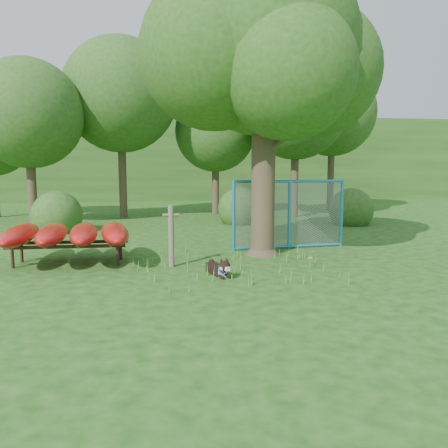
{
  "coord_description": "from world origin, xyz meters",
  "views": [
    {
      "loc": [
        -1.29,
        -8.94,
        2.32
      ],
      "look_at": [
        0.2,
        1.2,
        1.0
      ],
      "focal_mm": 35.0,
      "sensor_mm": 36.0,
      "label": 1
    }
  ],
  "objects": [
    {
      "name": "bg_tree_b",
      "position": [
        -3.0,
        12.0,
        5.61
      ],
      "size": [
        5.2,
        5.2,
        8.22
      ],
      "color": "#3D2F21",
      "rests_on": "ground"
    },
    {
      "name": "husky_dog",
      "position": [
        -0.05,
        0.22,
        0.16
      ],
      "size": [
        0.48,
        1.0,
        0.45
      ],
      "rotation": [
        0.0,
        0.0,
        0.31
      ],
      "color": "black",
      "rests_on": "ground"
    },
    {
      "name": "bg_tree_d",
      "position": [
        5.0,
        11.0,
        5.08
      ],
      "size": [
        4.8,
        4.8,
        7.5
      ],
      "color": "#3D2F21",
      "rests_on": "ground"
    },
    {
      "name": "kayak_rack",
      "position": [
        -3.51,
        1.92,
        0.73
      ],
      "size": [
        3.13,
        2.86,
        0.96
      ],
      "rotation": [
        0.0,
        0.0,
        -0.02
      ],
      "color": "black",
      "rests_on": "ground"
    },
    {
      "name": "wooded_hillside",
      "position": [
        0.0,
        28.0,
        3.0
      ],
      "size": [
        80.0,
        12.0,
        6.0
      ],
      "primitive_type": "cube",
      "color": "#26511A",
      "rests_on": "ground"
    },
    {
      "name": "wildflower_clump",
      "position": [
        2.2,
        0.75,
        0.19
      ],
      "size": [
        0.11,
        0.09,
        0.23
      ],
      "rotation": [
        0.0,
        0.0,
        0.21
      ],
      "color": "#529430",
      "rests_on": "ground"
    },
    {
      "name": "shrub_right",
      "position": [
        6.5,
        8.0,
        0.0
      ],
      "size": [
        1.8,
        1.8,
        1.8
      ],
      "primitive_type": "sphere",
      "color": "#26511A",
      "rests_on": "ground"
    },
    {
      "name": "bg_tree_a",
      "position": [
        -6.5,
        10.0,
        4.48
      ],
      "size": [
        4.4,
        4.4,
        6.7
      ],
      "color": "#3D2F21",
      "rests_on": "ground"
    },
    {
      "name": "wooden_post",
      "position": [
        -1.05,
        1.23,
        0.77
      ],
      "size": [
        0.4,
        0.15,
        1.46
      ],
      "rotation": [
        0.0,
        0.0,
        0.13
      ],
      "color": "brown",
      "rests_on": "ground"
    },
    {
      "name": "oak_tree",
      "position": [
        1.38,
        2.4,
        5.23
      ],
      "size": [
        6.41,
        5.65,
        7.85
      ],
      "rotation": [
        0.0,
        0.0,
        -0.18
      ],
      "color": "#3D2F21",
      "rests_on": "ground"
    },
    {
      "name": "fence_section",
      "position": [
        2.38,
        3.13,
        1.0
      ],
      "size": [
        3.39,
        0.39,
        3.31
      ],
      "rotation": [
        0.0,
        0.0,
        0.09
      ],
      "color": "#2A8EC6",
      "rests_on": "ground"
    },
    {
      "name": "bg_tree_e",
      "position": [
        8.0,
        14.0,
        5.23
      ],
      "size": [
        4.6,
        4.6,
        7.55
      ],
      "color": "#3D2F21",
      "rests_on": "ground"
    },
    {
      "name": "shrub_mid",
      "position": [
        2.0,
        9.0,
        0.0
      ],
      "size": [
        1.8,
        1.8,
        1.8
      ],
      "primitive_type": "sphere",
      "color": "#26511A",
      "rests_on": "ground"
    },
    {
      "name": "ground",
      "position": [
        0.0,
        0.0,
        0.0
      ],
      "size": [
        80.0,
        80.0,
        0.0
      ],
      "primitive_type": "plane",
      "color": "#16440D",
      "rests_on": "ground"
    },
    {
      "name": "bg_tree_c",
      "position": [
        1.5,
        13.0,
        4.11
      ],
      "size": [
        4.0,
        4.0,
        6.12
      ],
      "color": "#3D2F21",
      "rests_on": "ground"
    },
    {
      "name": "shrub_left",
      "position": [
        -5.0,
        7.5,
        0.0
      ],
      "size": [
        1.8,
        1.8,
        1.8
      ],
      "primitive_type": "sphere",
      "color": "#26511A",
      "rests_on": "ground"
    }
  ]
}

